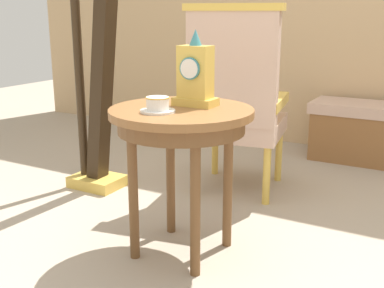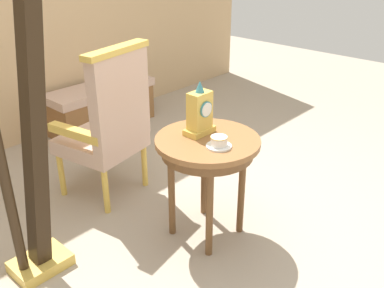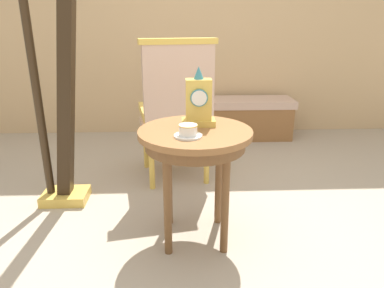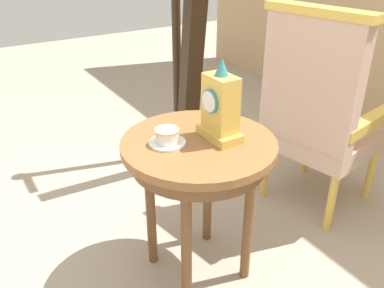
{
  "view_description": "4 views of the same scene",
  "coord_description": "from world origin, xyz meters",
  "px_view_note": "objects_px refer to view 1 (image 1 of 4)",
  "views": [
    {
      "loc": [
        1.02,
        -1.79,
        1.09
      ],
      "look_at": [
        0.02,
        -0.0,
        0.54
      ],
      "focal_mm": 45.64,
      "sensor_mm": 36.0,
      "label": 1
    },
    {
      "loc": [
        -1.84,
        -1.5,
        1.79
      ],
      "look_at": [
        -0.14,
        0.06,
        0.67
      ],
      "focal_mm": 40.52,
      "sensor_mm": 36.0,
      "label": 2
    },
    {
      "loc": [
        -0.14,
        -1.86,
        1.26
      ],
      "look_at": [
        -0.06,
        0.05,
        0.59
      ],
      "focal_mm": 33.18,
      "sensor_mm": 36.0,
      "label": 3
    },
    {
      "loc": [
        1.19,
        -0.79,
        1.44
      ],
      "look_at": [
        -0.09,
        0.02,
        0.65
      ],
      "focal_mm": 38.36,
      "sensor_mm": 36.0,
      "label": 4
    }
  ],
  "objects_px": {
    "teacup_left": "(158,105)",
    "harp": "(96,67)",
    "side_table": "(181,128)",
    "mantel_clock": "(195,76)",
    "armchair": "(236,99)"
  },
  "relations": [
    {
      "from": "armchair",
      "to": "harp",
      "type": "xyz_separation_m",
      "value": [
        -0.79,
        -0.33,
        0.18
      ]
    },
    {
      "from": "mantel_clock",
      "to": "teacup_left",
      "type": "bearing_deg",
      "value": -107.78
    },
    {
      "from": "side_table",
      "to": "teacup_left",
      "type": "bearing_deg",
      "value": -109.42
    },
    {
      "from": "side_table",
      "to": "harp",
      "type": "distance_m",
      "value": 1.03
    },
    {
      "from": "teacup_left",
      "to": "harp",
      "type": "height_order",
      "value": "harp"
    },
    {
      "from": "teacup_left",
      "to": "mantel_clock",
      "type": "xyz_separation_m",
      "value": [
        0.07,
        0.21,
        0.11
      ]
    },
    {
      "from": "mantel_clock",
      "to": "side_table",
      "type": "bearing_deg",
      "value": -105.34
    },
    {
      "from": "side_table",
      "to": "mantel_clock",
      "type": "bearing_deg",
      "value": 74.66
    },
    {
      "from": "side_table",
      "to": "armchair",
      "type": "bearing_deg",
      "value": 97.35
    },
    {
      "from": "teacup_left",
      "to": "side_table",
      "type": "bearing_deg",
      "value": 70.58
    },
    {
      "from": "mantel_clock",
      "to": "harp",
      "type": "height_order",
      "value": "harp"
    },
    {
      "from": "armchair",
      "to": "harp",
      "type": "bearing_deg",
      "value": -157.36
    },
    {
      "from": "mantel_clock",
      "to": "harp",
      "type": "bearing_deg",
      "value": 155.86
    },
    {
      "from": "side_table",
      "to": "armchair",
      "type": "relative_size",
      "value": 0.6
    },
    {
      "from": "armchair",
      "to": "mantel_clock",
      "type": "bearing_deg",
      "value": -80.08
    }
  ]
}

